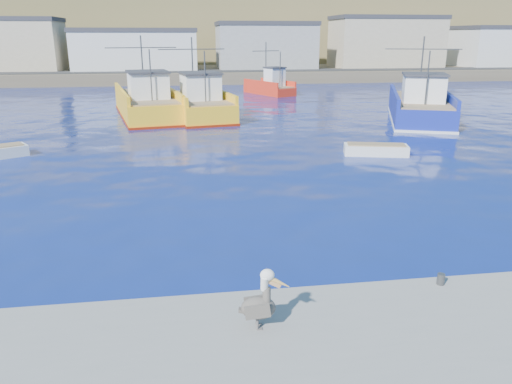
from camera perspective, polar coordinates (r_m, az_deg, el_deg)
ground at (r=16.14m, az=4.85°, el=-7.15°), size 260.00×260.00×0.00m
dock_bollards at (r=13.09m, az=10.94°, el=-10.46°), size 36.20×0.20×0.30m
far_shore at (r=123.53m, az=-7.15°, el=18.44°), size 200.00×81.00×24.00m
trawler_yellow_a at (r=44.29m, az=-12.35°, el=9.89°), size 6.71×13.74×6.75m
trawler_yellow_b at (r=43.72m, az=-6.72°, el=10.00°), size 6.26×12.69×6.62m
trawler_blue at (r=43.56m, az=18.20°, el=9.26°), size 8.59×13.39×6.69m
boat_orange at (r=60.11m, az=1.67°, el=12.03°), size 5.46×7.58×5.93m
skiff_mid at (r=30.10m, az=13.53°, el=4.62°), size 3.84×2.13×0.79m
pelican at (r=11.21m, az=0.48°, el=-12.56°), size 1.15×0.54×1.41m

